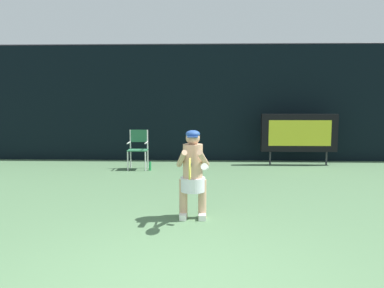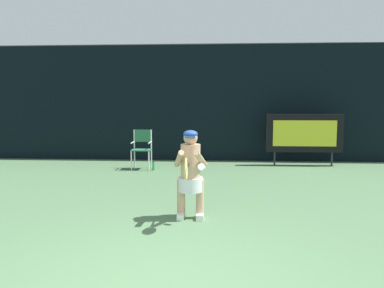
{
  "view_description": "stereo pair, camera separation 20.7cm",
  "coord_description": "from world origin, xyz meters",
  "px_view_note": "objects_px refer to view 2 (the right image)",
  "views": [
    {
      "loc": [
        0.31,
        -3.22,
        1.82
      ],
      "look_at": [
        0.08,
        3.71,
        1.05
      ],
      "focal_mm": 34.61,
      "sensor_mm": 36.0,
      "label": 1
    },
    {
      "loc": [
        0.51,
        -3.21,
        1.82
      ],
      "look_at": [
        0.08,
        3.71,
        1.05
      ],
      "focal_mm": 34.61,
      "sensor_mm": 36.0,
      "label": 2
    }
  ],
  "objects_px": {
    "tennis_player": "(191,172)",
    "water_bottle": "(153,166)",
    "tennis_racket": "(186,169)",
    "scoreboard": "(304,133)",
    "umpire_chair": "(142,147)"
  },
  "relations": [
    {
      "from": "scoreboard",
      "to": "tennis_player",
      "type": "xyz_separation_m",
      "value": [
        -2.96,
        -5.18,
        -0.2
      ]
    },
    {
      "from": "umpire_chair",
      "to": "tennis_racket",
      "type": "relative_size",
      "value": 1.79
    },
    {
      "from": "tennis_player",
      "to": "umpire_chair",
      "type": "bearing_deg",
      "value": 110.72
    },
    {
      "from": "water_bottle",
      "to": "umpire_chair",
      "type": "bearing_deg",
      "value": 148.8
    },
    {
      "from": "umpire_chair",
      "to": "tennis_player",
      "type": "xyz_separation_m",
      "value": [
        1.64,
        -4.34,
        0.13
      ]
    },
    {
      "from": "umpire_chair",
      "to": "tennis_player",
      "type": "distance_m",
      "value": 4.65
    },
    {
      "from": "scoreboard",
      "to": "tennis_player",
      "type": "relative_size",
      "value": 1.57
    },
    {
      "from": "tennis_player",
      "to": "water_bottle",
      "type": "bearing_deg",
      "value": 107.34
    },
    {
      "from": "scoreboard",
      "to": "tennis_player",
      "type": "height_order",
      "value": "scoreboard"
    },
    {
      "from": "water_bottle",
      "to": "tennis_racket",
      "type": "bearing_deg",
      "value": -74.85
    },
    {
      "from": "water_bottle",
      "to": "tennis_racket",
      "type": "height_order",
      "value": "tennis_racket"
    },
    {
      "from": "umpire_chair",
      "to": "tennis_racket",
      "type": "bearing_deg",
      "value": -71.68
    },
    {
      "from": "umpire_chair",
      "to": "water_bottle",
      "type": "height_order",
      "value": "umpire_chair"
    },
    {
      "from": "tennis_racket",
      "to": "scoreboard",
      "type": "bearing_deg",
      "value": 53.12
    },
    {
      "from": "scoreboard",
      "to": "umpire_chair",
      "type": "relative_size",
      "value": 2.04
    }
  ]
}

